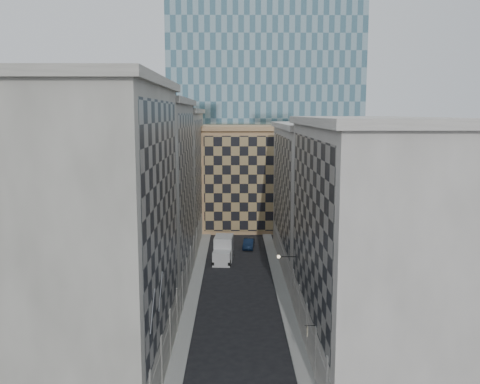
{
  "coord_description": "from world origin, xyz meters",
  "views": [
    {
      "loc": [
        -0.45,
        -30.04,
        21.02
      ],
      "look_at": [
        0.06,
        14.98,
        14.37
      ],
      "focal_mm": 40.0,
      "sensor_mm": 36.0,
      "label": 1
    }
  ],
  "objects": [
    {
      "name": "box_truck",
      "position": [
        -2.0,
        44.45,
        1.5
      ],
      "size": [
        3.02,
        6.46,
        3.45
      ],
      "rotation": [
        0.0,
        0.0,
        -0.08
      ],
      "color": "silver",
      "rests_on": "ground"
    },
    {
      "name": "sidewalk_west",
      "position": [
        -5.25,
        30.0,
        0.07
      ],
      "size": [
        1.5,
        100.0,
        0.15
      ],
      "primitive_type": "cube",
      "color": "#989893",
      "rests_on": "ground"
    },
    {
      "name": "dark_car",
      "position": [
        1.83,
        51.61,
        0.75
      ],
      "size": [
        2.05,
        4.71,
        1.51
      ],
      "primitive_type": "imported",
      "rotation": [
        0.0,
        0.0,
        -0.1
      ],
      "color": "#0E1B33",
      "rests_on": "ground"
    },
    {
      "name": "sidewalk_east",
      "position": [
        5.25,
        30.0,
        0.07
      ],
      "size": [
        1.5,
        100.0,
        0.15
      ],
      "primitive_type": "cube",
      "color": "#989893",
      "rests_on": "ground"
    },
    {
      "name": "flagpoles_left",
      "position": [
        -5.9,
        6.0,
        8.0
      ],
      "size": [
        0.1,
        6.33,
        2.33
      ],
      "color": "gray",
      "rests_on": "ground"
    },
    {
      "name": "shop_sign",
      "position": [
        5.42,
        10.56,
        3.83
      ],
      "size": [
        0.84,
        0.73,
        0.81
      ],
      "rotation": [
        0.0,
        0.0,
        -0.09
      ],
      "color": "black",
      "rests_on": "ground"
    },
    {
      "name": "church_tower",
      "position": [
        0.0,
        82.0,
        26.95
      ],
      "size": [
        7.2,
        7.2,
        51.5
      ],
      "color": "#292420",
      "rests_on": "ground"
    },
    {
      "name": "bracket_lamp",
      "position": [
        4.38,
        24.0,
        6.2
      ],
      "size": [
        1.98,
        0.36,
        0.36
      ],
      "color": "black",
      "rests_on": "ground"
    },
    {
      "name": "tan_block",
      "position": [
        2.0,
        67.9,
        9.44
      ],
      "size": [
        16.8,
        14.8,
        18.8
      ],
      "color": "tan",
      "rests_on": "ground"
    },
    {
      "name": "bldg_left_b",
      "position": [
        -10.88,
        33.0,
        11.32
      ],
      "size": [
        10.8,
        22.8,
        22.7
      ],
      "color": "gray",
      "rests_on": "ground"
    },
    {
      "name": "bldg_left_a",
      "position": [
        -10.88,
        11.0,
        11.82
      ],
      "size": [
        10.8,
        22.8,
        23.7
      ],
      "color": "gray",
      "rests_on": "ground"
    },
    {
      "name": "bldg_right_b",
      "position": [
        10.89,
        42.0,
        9.85
      ],
      "size": [
        10.8,
        28.8,
        19.7
      ],
      "color": "#ABA69C",
      "rests_on": "ground"
    },
    {
      "name": "bldg_right_a",
      "position": [
        10.88,
        15.0,
        10.32
      ],
      "size": [
        10.8,
        26.8,
        20.7
      ],
      "color": "#ABA69C",
      "rests_on": "ground"
    },
    {
      "name": "bldg_left_c",
      "position": [
        -10.88,
        55.0,
        10.83
      ],
      "size": [
        10.8,
        22.8,
        21.7
      ],
      "color": "gray",
      "rests_on": "ground"
    }
  ]
}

